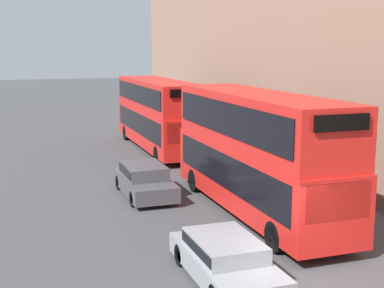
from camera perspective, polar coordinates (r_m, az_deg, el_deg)
bus_leading at (r=20.28m, az=6.89°, el=-0.48°), size 2.59×10.77×4.64m
bus_second_in_queue at (r=33.22m, az=-3.69°, el=3.48°), size 2.59×11.39×4.33m
car_dark_sedan at (r=14.94m, az=3.57°, el=-12.01°), size 1.88×4.42×1.20m
car_hatchback at (r=23.11m, az=-5.11°, el=-3.76°), size 1.86×4.46×1.36m
pedestrian at (r=27.14m, az=5.17°, el=-1.56°), size 0.36×0.36×1.66m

